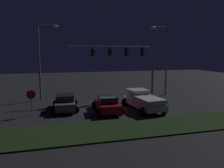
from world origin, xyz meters
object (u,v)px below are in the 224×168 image
at_px(street_lamp_left, 43,53).
at_px(street_lamp_right, 163,53).
at_px(pickup_truck, 142,99).
at_px(car_sedan, 65,102).
at_px(traffic_signal_gantry, 127,56).
at_px(car_sedan_far, 107,104).
at_px(stop_sign, 31,98).

bearing_deg(street_lamp_left, street_lamp_right, -4.37).
relative_size(pickup_truck, street_lamp_left, 0.64).
xyz_separation_m(car_sedan, street_lamp_left, (-2.06, 5.33, 4.64)).
xyz_separation_m(car_sedan, traffic_signal_gantry, (7.43, 3.65, 4.29)).
distance_m(car_sedan, traffic_signal_gantry, 9.32).
bearing_deg(car_sedan_far, traffic_signal_gantry, -32.38).
xyz_separation_m(street_lamp_left, stop_sign, (-0.86, -6.55, -3.81)).
height_order(pickup_truck, car_sedan, pickup_truck).
bearing_deg(stop_sign, traffic_signal_gantry, 25.17).
bearing_deg(street_lamp_right, car_sedan, -161.31).
relative_size(car_sedan, car_sedan_far, 1.00).
xyz_separation_m(traffic_signal_gantry, stop_sign, (-10.35, -4.86, -3.47)).
height_order(car_sedan, stop_sign, stop_sign).
bearing_deg(traffic_signal_gantry, car_sedan, -153.84).
distance_m(traffic_signal_gantry, stop_sign, 11.95).
bearing_deg(traffic_signal_gantry, street_lamp_right, 6.49).
distance_m(car_sedan, car_sedan_far, 4.07).
relative_size(pickup_truck, traffic_signal_gantry, 0.54).
xyz_separation_m(car_sedan, stop_sign, (-2.92, -1.22, 0.82)).
bearing_deg(car_sedan_far, pickup_truck, -89.25).
relative_size(traffic_signal_gantry, stop_sign, 4.63).
distance_m(street_lamp_left, stop_sign, 7.63).
relative_size(traffic_signal_gantry, street_lamp_right, 1.18).
bearing_deg(street_lamp_right, traffic_signal_gantry, -173.51).
bearing_deg(street_lamp_right, pickup_truck, -131.24).
bearing_deg(car_sedan_far, stop_sign, 88.28).
distance_m(pickup_truck, car_sedan_far, 3.50).
bearing_deg(pickup_truck, street_lamp_left, 47.45).
xyz_separation_m(pickup_truck, street_lamp_left, (-9.25, 7.14, 4.38)).
height_order(pickup_truck, street_lamp_left, street_lamp_left).
bearing_deg(stop_sign, pickup_truck, -3.36).
bearing_deg(car_sedan_far, car_sedan, 67.76).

